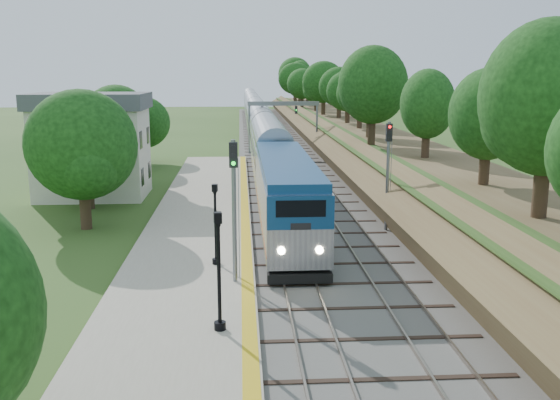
{
  "coord_description": "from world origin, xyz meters",
  "views": [
    {
      "loc": [
        -2.59,
        -18.7,
        9.55
      ],
      "look_at": [
        -0.5,
        14.09,
        2.8
      ],
      "focal_mm": 40.0,
      "sensor_mm": 36.0,
      "label": 1
    }
  ],
  "objects": [
    {
      "name": "platform",
      "position": [
        -5.2,
        16.0,
        0.19
      ],
      "size": [
        6.4,
        68.0,
        0.38
      ],
      "primitive_type": "cube",
      "color": "#9E9580",
      "rests_on": "ground"
    },
    {
      "name": "signal_gantry",
      "position": [
        2.47,
        54.99,
        4.82
      ],
      "size": [
        8.4,
        0.38,
        6.2
      ],
      "color": "slate",
      "rests_on": "ground"
    },
    {
      "name": "lamppost_mid",
      "position": [
        -3.41,
        2.63,
        2.33
      ],
      "size": [
        0.43,
        0.43,
        4.37
      ],
      "color": "black",
      "rests_on": "platform"
    },
    {
      "name": "station_building",
      "position": [
        -14.0,
        30.0,
        4.09
      ],
      "size": [
        8.6,
        6.6,
        8.0
      ],
      "color": "white",
      "rests_on": "ground"
    },
    {
      "name": "trackbed",
      "position": [
        2.0,
        60.0,
        0.07
      ],
      "size": [
        9.5,
        170.0,
        0.28
      ],
      "color": "#4C4944",
      "rests_on": "ground"
    },
    {
      "name": "ground",
      "position": [
        0.0,
        0.0,
        0.0
      ],
      "size": [
        320.0,
        320.0,
        0.0
      ],
      "primitive_type": "plane",
      "color": "#2D4C19",
      "rests_on": "ground"
    },
    {
      "name": "signal_farside",
      "position": [
        6.2,
        17.69,
        4.14
      ],
      "size": [
        0.36,
        0.29,
        6.57
      ],
      "color": "slate",
      "rests_on": "ground"
    },
    {
      "name": "lamppost_far",
      "position": [
        -3.84,
        10.6,
        2.14
      ],
      "size": [
        0.39,
        0.39,
        3.95
      ],
      "color": "black",
      "rests_on": "platform"
    },
    {
      "name": "signal_platform",
      "position": [
        -2.9,
        7.97,
        4.28
      ],
      "size": [
        0.37,
        0.3,
        6.34
      ],
      "color": "slate",
      "rests_on": "platform"
    },
    {
      "name": "yellow_stripe",
      "position": [
        -2.35,
        16.0,
        0.39
      ],
      "size": [
        0.55,
        68.0,
        0.01
      ],
      "primitive_type": "cube",
      "color": "gold",
      "rests_on": "platform"
    },
    {
      "name": "train",
      "position": [
        0.0,
        77.36,
        2.27
      ],
      "size": [
        3.02,
        141.5,
        4.43
      ],
      "color": "black",
      "rests_on": "trackbed"
    },
    {
      "name": "trees_behind_platform",
      "position": [
        -11.17,
        20.67,
        4.53
      ],
      "size": [
        7.82,
        53.32,
        7.21
      ],
      "color": "#332316",
      "rests_on": "ground"
    },
    {
      "name": "embankment",
      "position": [
        10.35,
        60.0,
        1.95
      ],
      "size": [
        10.64,
        170.0,
        11.7
      ],
      "color": "brown",
      "rests_on": "ground"
    }
  ]
}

